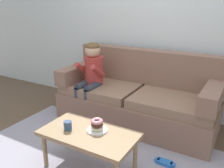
{
  "coord_description": "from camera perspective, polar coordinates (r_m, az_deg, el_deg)",
  "views": [
    {
      "loc": [
        1.25,
        -2.08,
        1.64
      ],
      "look_at": [
        -0.2,
        0.45,
        0.65
      ],
      "focal_mm": 39.31,
      "sensor_mm": 36.0,
      "label": 1
    }
  ],
  "objects": [
    {
      "name": "donut_second",
      "position": [
        2.43,
        -3.5,
        -9.38
      ],
      "size": [
        0.16,
        0.16,
        0.04
      ],
      "primitive_type": "torus",
      "rotation": [
        0.0,
        0.0,
        1.17
      ],
      "color": "#422619",
      "rests_on": "donut"
    },
    {
      "name": "mug",
      "position": [
        2.49,
        -10.25,
        -9.49
      ],
      "size": [
        0.08,
        0.08,
        0.09
      ],
      "primitive_type": "cylinder",
      "color": "#334C72",
      "rests_on": "coffee_table"
    },
    {
      "name": "person_child",
      "position": [
        3.46,
        -4.93,
        2.42
      ],
      "size": [
        0.34,
        0.58,
        1.1
      ],
      "color": "#AD3833",
      "rests_on": "ground"
    },
    {
      "name": "ground",
      "position": [
        2.93,
        -0.98,
        -15.32
      ],
      "size": [
        10.0,
        10.0,
        0.0
      ],
      "primitive_type": "plane",
      "color": "brown"
    },
    {
      "name": "toy_controller",
      "position": [
        2.76,
        12.16,
        -17.5
      ],
      "size": [
        0.23,
        0.09,
        0.05
      ],
      "rotation": [
        0.0,
        0.0,
        0.49
      ],
      "color": "blue",
      "rests_on": "ground"
    },
    {
      "name": "coffee_table",
      "position": [
        2.47,
        -5.39,
        -12.1
      ],
      "size": [
        0.95,
        0.51,
        0.43
      ],
      "color": "#937551",
      "rests_on": "ground"
    },
    {
      "name": "donut_third",
      "position": [
        2.41,
        -3.52,
        -8.63
      ],
      "size": [
        0.15,
        0.15,
        0.04
      ],
      "primitive_type": "torus",
      "rotation": [
        0.0,
        0.0,
        1.26
      ],
      "color": "pink",
      "rests_on": "donut_second"
    },
    {
      "name": "couch",
      "position": [
        3.44,
        6.07,
        -3.33
      ],
      "size": [
        2.13,
        0.9,
        0.99
      ],
      "color": "#846051",
      "rests_on": "ground"
    },
    {
      "name": "donut",
      "position": [
        2.45,
        -3.49,
        -10.12
      ],
      "size": [
        0.17,
        0.17,
        0.04
      ],
      "primitive_type": "torus",
      "rotation": [
        0.0,
        0.0,
        0.96
      ],
      "color": "beige",
      "rests_on": "plate"
    },
    {
      "name": "wall_back",
      "position": [
        3.7,
        10.48,
        14.74
      ],
      "size": [
        8.0,
        0.1,
        2.8
      ],
      "primitive_type": "cube",
      "color": "silver",
      "rests_on": "ground"
    },
    {
      "name": "area_rug",
      "position": [
        2.75,
        -3.79,
        -17.71
      ],
      "size": [
        2.9,
        1.77,
        0.01
      ],
      "primitive_type": "cube",
      "color": "#9993A3",
      "rests_on": "ground"
    },
    {
      "name": "plate",
      "position": [
        2.46,
        -3.48,
        -10.63
      ],
      "size": [
        0.21,
        0.21,
        0.01
      ],
      "primitive_type": "cylinder",
      "color": "white",
      "rests_on": "coffee_table"
    }
  ]
}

